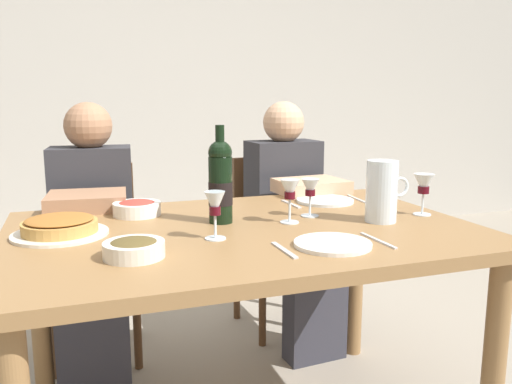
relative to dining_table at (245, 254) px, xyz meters
name	(u,v)px	position (x,y,z in m)	size (l,w,h in m)	color
back_wall	(138,68)	(0.00, 2.66, 0.73)	(8.00, 0.10, 2.80)	#B2ADA3
dining_table	(245,254)	(0.00, 0.00, 0.00)	(1.50, 1.00, 0.76)	olive
wine_bottle	(220,182)	(-0.06, 0.09, 0.23)	(0.08, 0.08, 0.33)	black
water_pitcher	(382,195)	(0.47, -0.08, 0.19)	(0.16, 0.11, 0.21)	silver
baked_tart	(60,227)	(-0.57, 0.09, 0.12)	(0.29, 0.29, 0.06)	silver
salad_bowl	(137,207)	(-0.31, 0.30, 0.12)	(0.17, 0.17, 0.06)	white
olive_bowl	(134,248)	(-0.38, -0.21, 0.12)	(0.16, 0.16, 0.05)	silver
wine_glass_left_diner	(310,190)	(0.27, 0.07, 0.19)	(0.06, 0.06, 0.14)	silver
wine_glass_right_diner	(424,186)	(0.66, -0.04, 0.20)	(0.07, 0.07, 0.15)	silver
wine_glass_centre	(215,206)	(-0.13, -0.11, 0.19)	(0.06, 0.06, 0.15)	silver
wine_glass_spare	(290,192)	(0.16, 0.01, 0.20)	(0.07, 0.07, 0.15)	silver
dinner_plate_left_setting	(325,201)	(0.44, 0.29, 0.10)	(0.23, 0.23, 0.01)	silver
dinner_plate_right_setting	(333,244)	(0.17, -0.29, 0.10)	(0.22, 0.22, 0.01)	white
fork_left_setting	(291,204)	(0.29, 0.29, 0.09)	(0.16, 0.01, 0.01)	silver
knife_left_setting	(357,199)	(0.59, 0.29, 0.09)	(0.18, 0.01, 0.01)	silver
knife_right_setting	(378,240)	(0.32, -0.29, 0.09)	(0.18, 0.01, 0.01)	silver
spoon_right_setting	(284,250)	(0.02, -0.29, 0.09)	(0.16, 0.01, 0.01)	silver
chair_left	(96,247)	(-0.44, 0.87, -0.17)	(0.44, 0.44, 0.87)	brown
diner_left	(92,234)	(-0.46, 0.64, -0.05)	(0.37, 0.53, 1.16)	#2D2D33
chair_right	(273,230)	(0.44, 0.89, -0.17)	(0.43, 0.43, 0.87)	brown
diner_right	(293,217)	(0.46, 0.65, -0.05)	(0.35, 0.52, 1.16)	#2D2D33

